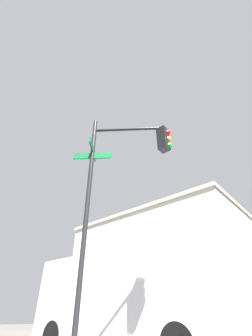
{
  "coord_description": "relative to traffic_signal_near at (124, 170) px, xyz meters",
  "views": [
    {
      "loc": [
        -2.36,
        -10.08,
        1.06
      ],
      "look_at": [
        -5.65,
        -6.26,
        4.35
      ],
      "focal_mm": 24.71,
      "sensor_mm": 36.0,
      "label": 1
    }
  ],
  "objects": [
    {
      "name": "building_stucco",
      "position": [
        -11.34,
        23.74,
        0.97
      ],
      "size": [
        18.84,
        19.7,
        10.95
      ],
      "color": "beige",
      "rests_on": "ground_plane"
    },
    {
      "name": "traffic_signal_near",
      "position": [
        0.0,
        0.0,
        0.0
      ],
      "size": [
        2.32,
        1.88,
        6.41
      ],
      "color": "black",
      "rests_on": "ground_plane"
    },
    {
      "name": "box_truck_second",
      "position": [
        -2.76,
        3.4,
        -2.52
      ],
      "size": [
        7.73,
        2.62,
        3.66
      ],
      "color": "silver",
      "rests_on": "ground_plane"
    }
  ]
}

